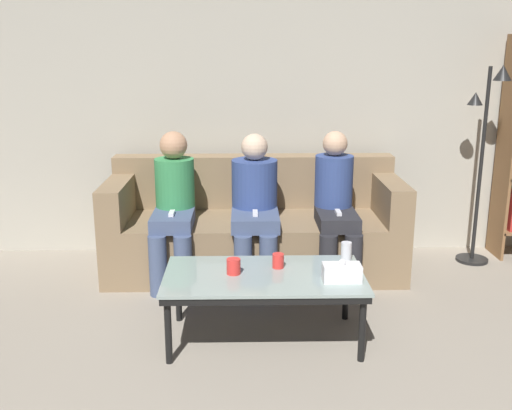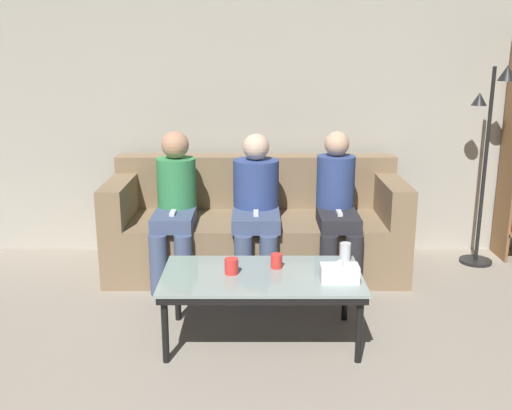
# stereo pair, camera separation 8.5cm
# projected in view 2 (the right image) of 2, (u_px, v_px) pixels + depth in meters

# --- Properties ---
(wall_back) EXTENTS (12.00, 0.06, 2.60)m
(wall_back) POSITION_uv_depth(u_px,v_px,m) (256.00, 100.00, 5.00)
(wall_back) COLOR #B7B2A3
(wall_back) RESTS_ON ground_plane
(couch) EXTENTS (2.28, 0.85, 0.87)m
(couch) POSITION_uv_depth(u_px,v_px,m) (256.00, 229.00, 4.77)
(couch) COLOR #897051
(couch) RESTS_ON ground_plane
(coffee_table) EXTENTS (1.19, 0.65, 0.43)m
(coffee_table) POSITION_uv_depth(u_px,v_px,m) (262.00, 280.00, 3.57)
(coffee_table) COLOR #8C9E99
(coffee_table) RESTS_ON ground_plane
(cup_near_left) EXTENTS (0.08, 0.08, 0.09)m
(cup_near_left) POSITION_uv_depth(u_px,v_px,m) (231.00, 266.00, 3.56)
(cup_near_left) COLOR red
(cup_near_left) RESTS_ON coffee_table
(cup_near_right) EXTENTS (0.07, 0.07, 0.09)m
(cup_near_right) POSITION_uv_depth(u_px,v_px,m) (276.00, 261.00, 3.65)
(cup_near_right) COLOR red
(cup_near_right) RESTS_ON coffee_table
(cup_far_center) EXTENTS (0.07, 0.07, 0.12)m
(cup_far_center) POSITION_uv_depth(u_px,v_px,m) (345.00, 252.00, 3.77)
(cup_far_center) COLOR silver
(cup_far_center) RESTS_ON coffee_table
(tissue_box) EXTENTS (0.22, 0.12, 0.13)m
(tissue_box) POSITION_uv_depth(u_px,v_px,m) (339.00, 273.00, 3.44)
(tissue_box) COLOR white
(tissue_box) RESTS_ON coffee_table
(standing_lamp) EXTENTS (0.31, 0.26, 1.60)m
(standing_lamp) POSITION_uv_depth(u_px,v_px,m) (489.00, 145.00, 4.72)
(standing_lamp) COLOR black
(standing_lamp) RESTS_ON ground_plane
(seated_person_left_end) EXTENTS (0.31, 0.64, 1.13)m
(seated_person_left_end) POSITION_uv_depth(u_px,v_px,m) (175.00, 203.00, 4.48)
(seated_person_left_end) COLOR #47567A
(seated_person_left_end) RESTS_ON ground_plane
(seated_person_mid_left) EXTENTS (0.35, 0.67, 1.11)m
(seated_person_mid_left) POSITION_uv_depth(u_px,v_px,m) (256.00, 202.00, 4.49)
(seated_person_mid_left) COLOR #47567A
(seated_person_mid_left) RESTS_ON ground_plane
(seated_person_mid_right) EXTENTS (0.31, 0.64, 1.12)m
(seated_person_mid_right) POSITION_uv_depth(u_px,v_px,m) (337.00, 204.00, 4.48)
(seated_person_mid_right) COLOR #28282D
(seated_person_mid_right) RESTS_ON ground_plane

